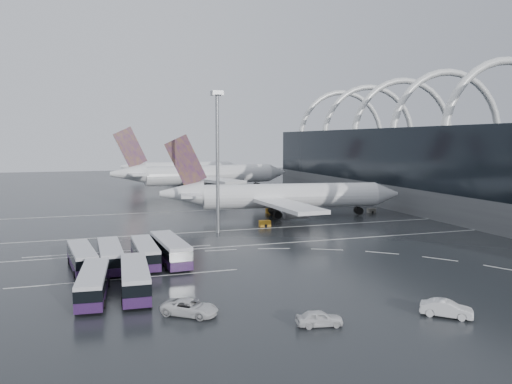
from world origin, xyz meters
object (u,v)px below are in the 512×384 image
object	(u,v)px
bus_row_near_d	(170,249)
gse_cart_belly_d	(371,210)
bus_row_near_b	(110,255)
airliner_gate_c	(180,168)
gse_cart_belly_e	(271,210)
bus_row_far_b	(135,278)
bus_row_far_a	(93,283)
gse_cart_belly_c	(265,223)
airliner_main	(279,197)
van_curve_a	(190,307)
floodlight_mast	(217,144)
airliner_gate_b	(201,175)
van_curve_b	(319,318)
bus_row_near_a	(82,258)
van_curve_c	(446,309)
bus_row_near_c	(145,252)

from	to	relation	value
bus_row_near_d	gse_cart_belly_d	world-z (taller)	bus_row_near_d
bus_row_near_b	airliner_gate_c	bearing A→B (deg)	-14.42
airliner_gate_c	bus_row_near_b	size ratio (longest dim) A/B	4.13
bus_row_near_b	bus_row_near_d	size ratio (longest dim) A/B	0.91
gse_cart_belly_d	gse_cart_belly_e	world-z (taller)	gse_cart_belly_e
gse_cart_belly_d	bus_row_far_b	bearing A→B (deg)	-141.31
bus_row_far_a	gse_cart_belly_c	distance (m)	48.90
airliner_main	gse_cart_belly_d	size ratio (longest dim) A/B	28.10
bus_row_far_a	van_curve_a	bearing A→B (deg)	-128.95
van_curve_a	floodlight_mast	xyz separation A→B (m)	(12.88, 41.62, 15.48)
gse_cart_belly_c	gse_cart_belly_d	size ratio (longest dim) A/B	1.13
airliner_gate_b	van_curve_b	size ratio (longest dim) A/B	14.17
airliner_main	bus_row_near_b	bearing A→B (deg)	-128.66
airliner_gate_b	gse_cart_belly_e	distance (m)	54.47
van_curve_a	van_curve_b	world-z (taller)	van_curve_a
airliner_main	van_curve_a	distance (m)	63.47
van_curve_a	gse_cart_belly_c	distance (m)	50.93
bus_row_near_a	gse_cart_belly_d	distance (m)	72.10
gse_cart_belly_c	gse_cart_belly_d	bearing A→B (deg)	18.37
airliner_gate_b	van_curve_c	size ratio (longest dim) A/B	12.52
van_curve_c	gse_cart_belly_c	bearing A→B (deg)	41.32
airliner_gate_b	van_curve_a	xyz separation A→B (m)	(-25.00, -116.20, -4.53)
van_curve_c	bus_row_far_a	bearing A→B (deg)	103.94
bus_row_near_d	gse_cart_belly_e	distance (m)	49.76
bus_row_near_c	gse_cart_belly_e	xyz separation A→B (m)	(32.72, 40.24, -1.06)
airliner_main	bus_row_near_c	size ratio (longest dim) A/B	4.41
airliner_main	bus_row_far_a	xyz separation A→B (m)	(-39.20, -47.12, -2.94)
bus_row_near_c	floodlight_mast	bearing A→B (deg)	-38.84
airliner_gate_c	van_curve_b	world-z (taller)	airliner_gate_c
bus_row_near_c	van_curve_c	world-z (taller)	bus_row_near_c
bus_row_near_b	airliner_gate_b	bearing A→B (deg)	-20.13
bus_row_near_a	van_curve_a	world-z (taller)	bus_row_near_a
bus_row_far_b	van_curve_a	xyz separation A→B (m)	(4.54, -8.96, -0.96)
bus_row_far_b	bus_row_near_c	bearing A→B (deg)	-7.81
airliner_gate_c	gse_cart_belly_e	xyz separation A→B (m)	(3.58, -107.12, -4.05)
bus_row_near_d	bus_row_far_a	size ratio (longest dim) A/B	1.12
airliner_gate_b	gse_cart_belly_e	world-z (taller)	airliner_gate_b
airliner_main	van_curve_a	xyz separation A→B (m)	(-30.21, -55.68, -3.80)
gse_cart_belly_e	airliner_gate_b	bearing A→B (deg)	95.81
bus_row_near_d	gse_cart_belly_c	distance (m)	32.11
bus_row_near_c	van_curve_b	world-z (taller)	bus_row_near_c
airliner_gate_c	gse_cart_belly_c	size ratio (longest dim) A/B	23.82
van_curve_b	airliner_gate_c	bearing A→B (deg)	5.22
van_curve_c	gse_cart_belly_d	world-z (taller)	van_curve_c
van_curve_a	gse_cart_belly_d	bearing A→B (deg)	-7.75
bus_row_near_d	van_curve_b	distance (m)	30.05
van_curve_c	bus_row_far_b	bearing A→B (deg)	99.82
airliner_main	airliner_gate_b	xyz separation A→B (m)	(-5.21, 60.51, 0.73)
bus_row_near_c	gse_cart_belly_d	bearing A→B (deg)	-60.36
bus_row_near_a	bus_row_near_c	distance (m)	8.21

